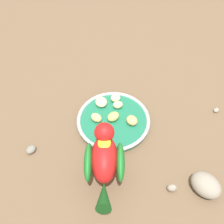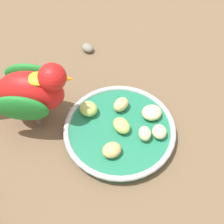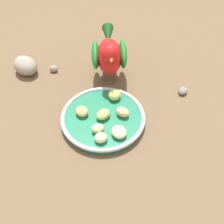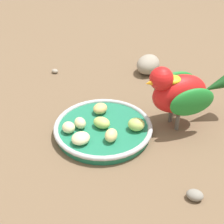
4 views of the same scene
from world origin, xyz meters
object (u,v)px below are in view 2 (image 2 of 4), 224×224
Objects in this scene: apple_piece_2 at (89,109)px; apple_piece_6 at (145,134)px; apple_piece_0 at (121,126)px; pebble_2 at (88,48)px; apple_piece_4 at (159,132)px; apple_piece_5 at (121,104)px; feeding_bowl at (120,131)px; apple_piece_3 at (152,113)px; apple_piece_1 at (112,150)px; parrot at (28,90)px.

apple_piece_6 is (0.01, -0.12, -0.00)m from apple_piece_2.
pebble_2 is at bearing 51.01° from apple_piece_0.
apple_piece_5 reaches higher than apple_piece_4.
apple_piece_4 is at bearing -67.81° from apple_piece_0.
apple_piece_3 is at bearing -30.39° from feeding_bowl.
apple_piece_5 is at bearing 23.00° from apple_piece_1.
apple_piece_2 is 0.20m from pebble_2.
apple_piece_2 is 0.14m from apple_piece_4.
apple_piece_0 is at bearing -146.72° from apple_piece_5.
apple_piece_6 is (-0.03, -0.07, -0.00)m from apple_piece_5.
apple_piece_3 is (0.11, -0.02, -0.00)m from apple_piece_1.
apple_piece_6 is 0.22m from parrot.
apple_piece_2 reaches higher than apple_piece_4.
apple_piece_1 is 1.00× the size of apple_piece_2.
apple_piece_0 and apple_piece_6 have the same top height.
feeding_bowl is 6.03× the size of apple_piece_2.
apple_piece_5 reaches higher than apple_piece_0.
feeding_bowl is 6.27× the size of apple_piece_5.
parrot reaches higher than feeding_bowl.
apple_piece_3 is 1.30× the size of apple_piece_4.
apple_piece_0 reaches higher than feeding_bowl.
apple_piece_0 is at bearing 112.19° from apple_piece_4.
apple_piece_3 is at bearing -29.34° from apple_piece_0.
apple_piece_3 is at bearing 14.56° from apple_piece_6.
apple_piece_1 is 1.04× the size of apple_piece_5.
feeding_bowl is at bearing 127.59° from apple_piece_0.
apple_piece_5 reaches higher than apple_piece_1.
apple_piece_2 is 0.12m from parrot.
apple_piece_2 is 0.12m from apple_piece_3.
apple_piece_6 reaches higher than feeding_bowl.
parrot is (-0.09, 0.22, 0.06)m from apple_piece_4.
apple_piece_2 reaches higher than apple_piece_1.
parrot is at bearing 92.32° from apple_piece_1.
apple_piece_1 is 0.07m from apple_piece_6.
apple_piece_3 is at bearing 3.48° from parrot.
apple_piece_1 is 0.91× the size of apple_piece_3.
parrot is 0.23m from pebble_2.
apple_piece_3 is at bearing -74.20° from apple_piece_5.
apple_piece_4 is 0.15× the size of parrot.
apple_piece_6 is at bearing -84.65° from apple_piece_2.
apple_piece_1 is 1.18× the size of apple_piece_4.
parrot is (-0.12, 0.19, 0.06)m from apple_piece_3.
apple_piece_2 is at bearing 92.18° from apple_piece_0.
feeding_bowl is at bearing -150.49° from apple_piece_5.
apple_piece_3 is 1.30× the size of apple_piece_6.
pebble_2 is (0.11, 0.16, -0.02)m from apple_piece_5.
apple_piece_3 reaches higher than feeding_bowl.
parrot is at bearing 110.11° from feeding_bowl.
apple_piece_0 reaches higher than apple_piece_3.
apple_piece_5 is at bearing 65.69° from apple_piece_6.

